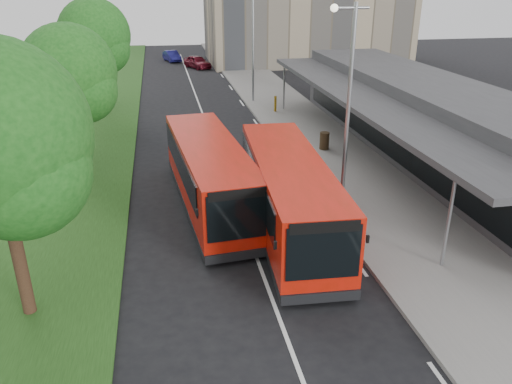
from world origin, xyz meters
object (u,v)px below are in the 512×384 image
(tree_mid, at_px, (69,78))
(bus_main, at_px, (289,195))
(lamp_post_near, at_px, (347,98))
(tree_far, at_px, (95,40))
(lamp_post_far, at_px, (252,40))
(litter_bin, at_px, (324,141))
(bollard, at_px, (275,104))
(bus_second, at_px, (210,175))
(car_near, at_px, (197,62))
(car_far, at_px, (172,56))

(tree_mid, height_order, bus_main, tree_mid)
(tree_mid, height_order, lamp_post_near, lamp_post_near)
(tree_far, relative_size, lamp_post_near, 0.98)
(tree_mid, relative_size, lamp_post_far, 0.89)
(litter_bin, height_order, bollard, bollard)
(lamp_post_far, relative_size, bus_main, 0.78)
(lamp_post_near, height_order, bus_second, lamp_post_near)
(tree_far, distance_m, bus_main, 22.41)
(tree_mid, relative_size, bus_second, 0.71)
(bus_second, bearing_deg, bollard, 62.51)
(lamp_post_near, height_order, litter_bin, lamp_post_near)
(tree_mid, distance_m, tree_far, 12.01)
(car_near, bearing_deg, bus_second, -118.57)
(lamp_post_near, height_order, car_far, lamp_post_near)
(bollard, xyz_separation_m, car_near, (-3.85, 20.73, -0.03))
(litter_bin, bearing_deg, lamp_post_near, -103.35)
(tree_far, distance_m, lamp_post_far, 11.17)
(bollard, xyz_separation_m, car_far, (-6.37, 26.08, -0.09))
(tree_mid, relative_size, car_near, 1.81)
(bollard, bearing_deg, bus_second, -112.54)
(bus_second, relative_size, car_far, 2.72)
(lamp_post_near, distance_m, lamp_post_far, 20.00)
(tree_mid, xyz_separation_m, lamp_post_near, (11.13, -7.05, 0.11))
(bollard, bearing_deg, tree_mid, -142.52)
(bus_main, distance_m, car_near, 38.43)
(litter_bin, bearing_deg, tree_mid, -178.06)
(tree_far, bearing_deg, lamp_post_far, 4.87)
(bus_second, height_order, car_far, bus_second)
(tree_mid, bearing_deg, litter_bin, 1.94)
(tree_far, relative_size, lamp_post_far, 0.98)
(bus_main, bearing_deg, bollard, 81.99)
(litter_bin, xyz_separation_m, car_far, (-7.13, 34.96, -0.01))
(tree_far, xyz_separation_m, bus_second, (5.92, -17.68, -3.62))
(tree_far, distance_m, lamp_post_near, 22.07)
(bus_main, height_order, car_near, bus_main)
(lamp_post_far, bearing_deg, tree_mid, -130.68)
(bus_main, relative_size, bollard, 9.37)
(bus_second, xyz_separation_m, car_near, (2.37, 35.73, -0.77))
(lamp_post_far, bearing_deg, lamp_post_near, -90.00)
(tree_mid, height_order, car_far, tree_mid)
(bollard, bearing_deg, bus_main, -101.35)
(bus_second, bearing_deg, lamp_post_near, -19.72)
(tree_mid, bearing_deg, car_near, 74.57)
(tree_far, xyz_separation_m, lamp_post_near, (11.13, -19.05, -0.34))
(lamp_post_near, bearing_deg, tree_far, 120.29)
(tree_mid, height_order, lamp_post_far, lamp_post_far)
(litter_bin, distance_m, car_near, 29.97)
(bus_main, xyz_separation_m, litter_bin, (4.31, 8.81, -0.84))
(bollard, bearing_deg, lamp_post_near, -93.56)
(tree_far, bearing_deg, bollard, -12.46)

